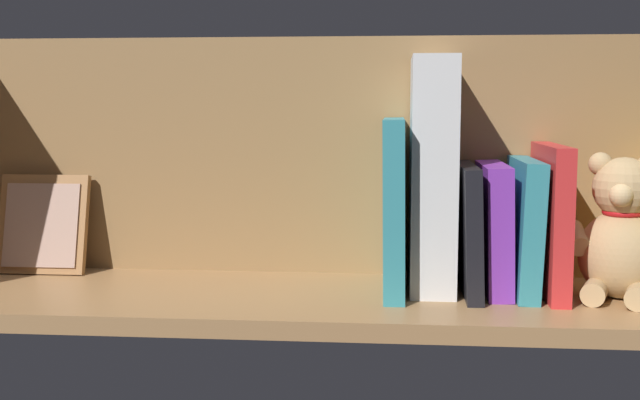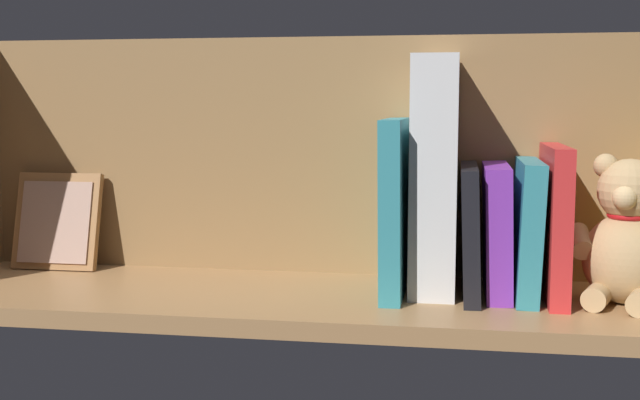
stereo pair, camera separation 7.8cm
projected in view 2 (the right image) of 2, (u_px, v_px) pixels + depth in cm
name	position (u px, v px, depth cm)	size (l,w,h in cm)	color
ground_plane	(320.00, 300.00, 103.71)	(107.13, 29.23, 2.20)	#A87A4C
shelf_back_panel	(335.00, 156.00, 113.75)	(107.13, 1.50, 32.75)	olive
teddy_bear	(627.00, 239.00, 96.36)	(13.63, 13.55, 17.79)	tan
book_2	(554.00, 222.00, 99.97)	(2.37, 17.79, 18.61)	red
book_3	(527.00, 228.00, 101.00)	(2.62, 17.01, 16.74)	teal
book_4	(497.00, 229.00, 102.12)	(3.08, 16.01, 16.11)	purple
book_5	(470.00, 230.00, 101.74)	(2.00, 17.92, 16.07)	black
dictionary_thick_white	(435.00, 175.00, 102.95)	(5.62, 15.18, 29.50)	silver
book_6	(395.00, 206.00, 102.71)	(2.58, 18.44, 21.79)	teal
picture_frame_leaning	(57.00, 222.00, 117.70)	(12.55, 4.86, 13.85)	#9E6B3D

